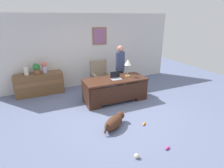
{
  "coord_description": "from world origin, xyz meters",
  "views": [
    {
      "loc": [
        -2.03,
        -4.23,
        2.6
      ],
      "look_at": [
        -0.02,
        0.3,
        0.75
      ],
      "focal_mm": 29.32,
      "sensor_mm": 36.0,
      "label": 1
    }
  ],
  "objects_px": {
    "dog_lying": "(115,122)",
    "vase_empty": "(26,71)",
    "credenza": "(40,84)",
    "desk": "(115,89)",
    "vase_with_flowers": "(44,67)",
    "person_standing": "(120,68)",
    "potted_plant": "(36,68)",
    "dog_toy_plush": "(144,124)",
    "dog_toy_ball": "(137,156)",
    "armchair": "(100,78)",
    "dog_toy_bone": "(167,148)",
    "laptop": "(116,77)",
    "desk_lamp": "(128,63)"
  },
  "relations": [
    {
      "from": "person_standing",
      "to": "dog_toy_bone",
      "type": "bearing_deg",
      "value": -98.69
    },
    {
      "from": "credenza",
      "to": "dog_toy_plush",
      "type": "relative_size",
      "value": 9.79
    },
    {
      "from": "credenza",
      "to": "dog_toy_ball",
      "type": "height_order",
      "value": "credenza"
    },
    {
      "from": "credenza",
      "to": "dog_toy_bone",
      "type": "relative_size",
      "value": 10.79
    },
    {
      "from": "credenza",
      "to": "laptop",
      "type": "height_order",
      "value": "laptop"
    },
    {
      "from": "person_standing",
      "to": "potted_plant",
      "type": "xyz_separation_m",
      "value": [
        -2.72,
        0.87,
        0.09
      ]
    },
    {
      "from": "armchair",
      "to": "laptop",
      "type": "xyz_separation_m",
      "value": [
        0.16,
        -1.01,
        0.3
      ]
    },
    {
      "from": "credenza",
      "to": "dog_toy_ball",
      "type": "xyz_separation_m",
      "value": [
        1.48,
        -4.08,
        -0.33
      ]
    },
    {
      "from": "person_standing",
      "to": "vase_empty",
      "type": "relative_size",
      "value": 6.36
    },
    {
      "from": "dog_lying",
      "to": "vase_empty",
      "type": "bearing_deg",
      "value": 122.44
    },
    {
      "from": "laptop",
      "to": "person_standing",
      "type": "bearing_deg",
      "value": 54.55
    },
    {
      "from": "dog_lying",
      "to": "dog_toy_ball",
      "type": "bearing_deg",
      "value": -92.4
    },
    {
      "from": "dog_lying",
      "to": "laptop",
      "type": "height_order",
      "value": "laptop"
    },
    {
      "from": "dog_lying",
      "to": "armchair",
      "type": "bearing_deg",
      "value": 77.69
    },
    {
      "from": "dog_lying",
      "to": "laptop",
      "type": "bearing_deg",
      "value": 63.99
    },
    {
      "from": "laptop",
      "to": "dog_toy_bone",
      "type": "xyz_separation_m",
      "value": [
        -0.01,
        -2.57,
        -0.77
      ]
    },
    {
      "from": "dog_toy_bone",
      "to": "dog_toy_ball",
      "type": "bearing_deg",
      "value": 176.87
    },
    {
      "from": "credenza",
      "to": "vase_empty",
      "type": "xyz_separation_m",
      "value": [
        -0.35,
        0.0,
        0.51
      ]
    },
    {
      "from": "laptop",
      "to": "dog_toy_ball",
      "type": "xyz_separation_m",
      "value": [
        -0.73,
        -2.54,
        -0.75
      ]
    },
    {
      "from": "dog_toy_bone",
      "to": "dog_toy_plush",
      "type": "bearing_deg",
      "value": 86.4
    },
    {
      "from": "desk",
      "to": "dog_toy_plush",
      "type": "distance_m",
      "value": 1.64
    },
    {
      "from": "desk",
      "to": "dog_lying",
      "type": "relative_size",
      "value": 2.64
    },
    {
      "from": "desk",
      "to": "vase_with_flowers",
      "type": "bearing_deg",
      "value": 141.44
    },
    {
      "from": "vase_empty",
      "to": "dog_toy_bone",
      "type": "xyz_separation_m",
      "value": [
        2.55,
        -4.12,
        -0.86
      ]
    },
    {
      "from": "armchair",
      "to": "dog_lying",
      "type": "relative_size",
      "value": 1.49
    },
    {
      "from": "desk_lamp",
      "to": "vase_with_flowers",
      "type": "bearing_deg",
      "value": 148.88
    },
    {
      "from": "vase_empty",
      "to": "dog_toy_plush",
      "type": "bearing_deg",
      "value": -50.4
    },
    {
      "from": "person_standing",
      "to": "dog_toy_bone",
      "type": "xyz_separation_m",
      "value": [
        -0.5,
        -3.25,
        -0.83
      ]
    },
    {
      "from": "desk",
      "to": "laptop",
      "type": "distance_m",
      "value": 0.39
    },
    {
      "from": "armchair",
      "to": "dog_lying",
      "type": "distance_m",
      "value": 2.49
    },
    {
      "from": "vase_with_flowers",
      "to": "armchair",
      "type": "bearing_deg",
      "value": -16.62
    },
    {
      "from": "dog_toy_plush",
      "to": "potted_plant",
      "type": "bearing_deg",
      "value": 125.91
    },
    {
      "from": "potted_plant",
      "to": "vase_empty",
      "type": "bearing_deg",
      "value": 180.0
    },
    {
      "from": "credenza",
      "to": "dog_lying",
      "type": "distance_m",
      "value": 3.33
    },
    {
      "from": "credenza",
      "to": "armchair",
      "type": "xyz_separation_m",
      "value": [
        2.05,
        -0.54,
        0.12
      ]
    },
    {
      "from": "dog_lying",
      "to": "desk_lamp",
      "type": "relative_size",
      "value": 1.34
    },
    {
      "from": "vase_with_flowers",
      "to": "vase_empty",
      "type": "bearing_deg",
      "value": 180.0
    },
    {
      "from": "laptop",
      "to": "dog_toy_bone",
      "type": "bearing_deg",
      "value": -90.31
    },
    {
      "from": "dog_toy_ball",
      "to": "dog_toy_plush",
      "type": "height_order",
      "value": "dog_toy_ball"
    },
    {
      "from": "desk",
      "to": "laptop",
      "type": "xyz_separation_m",
      "value": [
        0.02,
        0.01,
        0.39
      ]
    },
    {
      "from": "credenza",
      "to": "dog_lying",
      "type": "relative_size",
      "value": 2.12
    },
    {
      "from": "armchair",
      "to": "dog_lying",
      "type": "xyz_separation_m",
      "value": [
        -0.53,
        -2.41,
        -0.34
      ]
    },
    {
      "from": "vase_with_flowers",
      "to": "person_standing",
      "type": "bearing_deg",
      "value": -19.47
    },
    {
      "from": "credenza",
      "to": "potted_plant",
      "type": "height_order",
      "value": "potted_plant"
    },
    {
      "from": "dog_toy_bone",
      "to": "desk_lamp",
      "type": "bearing_deg",
      "value": 79.85
    },
    {
      "from": "desk_lamp",
      "to": "vase_empty",
      "type": "xyz_separation_m",
      "value": [
        -3.02,
        1.47,
        -0.3
      ]
    },
    {
      "from": "dog_lying",
      "to": "dog_toy_bone",
      "type": "distance_m",
      "value": 1.36
    },
    {
      "from": "credenza",
      "to": "dog_toy_ball",
      "type": "distance_m",
      "value": 4.35
    },
    {
      "from": "vase_with_flowers",
      "to": "dog_toy_plush",
      "type": "height_order",
      "value": "vase_with_flowers"
    },
    {
      "from": "person_standing",
      "to": "dog_toy_ball",
      "type": "xyz_separation_m",
      "value": [
        -1.22,
        -3.21,
        -0.81
      ]
    }
  ]
}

